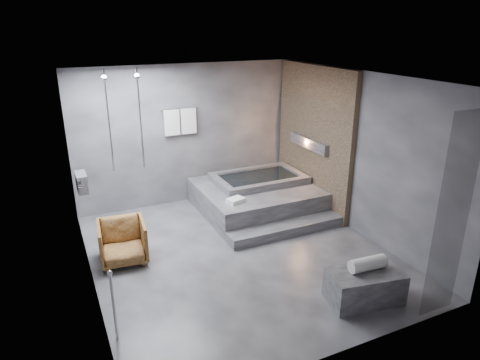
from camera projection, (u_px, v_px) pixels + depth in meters
name	position (u px, v px, depth m)	size (l,w,h in m)	color
room	(255.00, 144.00, 6.72)	(5.00, 5.04, 2.82)	#2F2F32
tub_deck	(256.00, 197.00, 8.52)	(2.20, 2.00, 0.50)	#343437
tub_step	(286.00, 229.00, 7.57)	(2.20, 0.36, 0.18)	#343437
concrete_bench	(364.00, 286.00, 5.71)	(0.97, 0.54, 0.44)	#313133
driftwood_chair	(123.00, 242.00, 6.63)	(0.71, 0.73, 0.66)	#4A2C12
rolled_towel	(368.00, 264.00, 5.65)	(0.18, 0.18, 0.51)	silver
deck_towel	(236.00, 200.00, 7.64)	(0.29, 0.22, 0.08)	white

